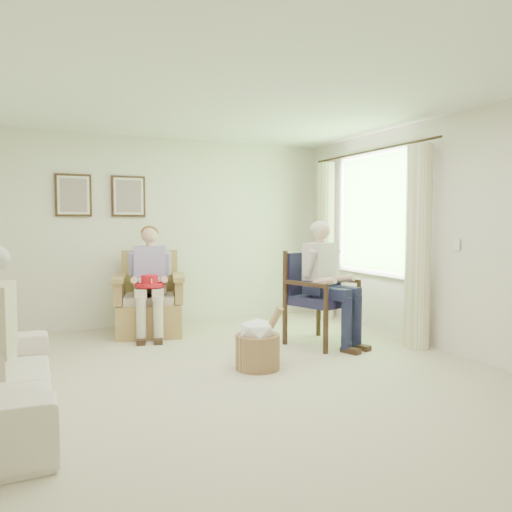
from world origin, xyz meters
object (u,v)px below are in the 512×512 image
wicker_armchair (149,308)px  person_dark (326,273)px  person_wicker (151,273)px  hatbox (258,344)px  red_hat (150,282)px  wood_armchair (318,294)px

wicker_armchair → person_dark: (1.73, -1.47, 0.51)m
person_wicker → hatbox: person_wicker is taller
person_wicker → red_hat: bearing=-93.6°
person_dark → wicker_armchair: bearing=119.1°
wood_armchair → person_dark: size_ratio=0.75×
hatbox → wicker_armchair: bearing=107.9°
person_wicker → hatbox: 2.02m
wood_armchair → hatbox: (-1.10, -0.69, -0.34)m
red_hat → hatbox: (0.70, -1.64, -0.45)m
person_wicker → red_hat: (-0.06, -0.20, -0.09)m
person_dark → hatbox: size_ratio=2.22×
wood_armchair → hatbox: bearing=-168.7°
wood_armchair → red_hat: size_ratio=3.05×
wicker_armchair → hatbox: 2.08m
person_dark → hatbox: bearing=-175.8°
person_wicker → hatbox: (0.64, -1.84, -0.55)m
wicker_armchair → wood_armchair: 2.18m
wicker_armchair → person_wicker: (0.00, -0.14, 0.46)m
wood_armchair → red_hat: 2.04m
person_dark → red_hat: size_ratio=4.04×
wicker_armchair → wood_armchair: bearing=-22.8°
wood_armchair → person_wicker: size_ratio=0.79×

